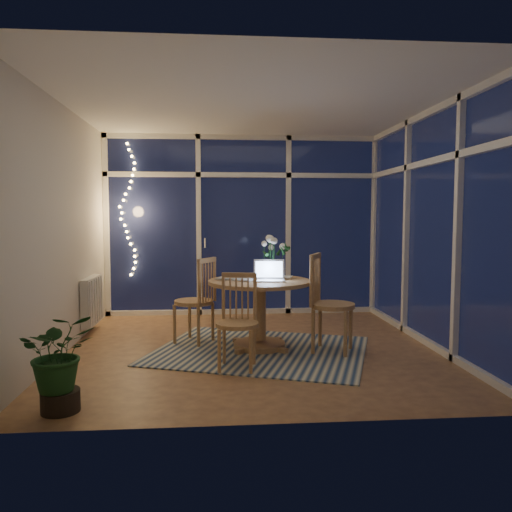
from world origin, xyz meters
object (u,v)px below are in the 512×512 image
(laptop, at_px, (269,270))
(flower_vase, at_px, (277,268))
(dining_table, at_px, (259,314))
(chair_front, at_px, (237,322))
(chair_left, at_px, (194,300))
(chair_right, at_px, (333,303))
(potted_plant, at_px, (59,361))

(laptop, distance_m, flower_vase, 0.29)
(dining_table, relative_size, chair_front, 1.21)
(dining_table, relative_size, chair_left, 1.11)
(chair_front, distance_m, laptop, 0.85)
(chair_right, height_order, chair_front, chair_right)
(chair_left, xyz_separation_m, chair_front, (0.44, -1.04, -0.04))
(chair_right, bearing_deg, flower_vase, 79.01)
(dining_table, relative_size, flower_vase, 5.23)
(chair_front, bearing_deg, dining_table, 79.51)
(dining_table, height_order, chair_left, chair_left)
(dining_table, xyz_separation_m, chair_front, (-0.28, -0.73, 0.08))
(potted_plant, bearing_deg, chair_right, 30.88)
(potted_plant, bearing_deg, laptop, 41.95)
(dining_table, distance_m, chair_left, 0.79)
(dining_table, height_order, laptop, laptop)
(dining_table, relative_size, laptop, 3.32)
(laptop, bearing_deg, potted_plant, -132.60)
(chair_left, height_order, chair_front, chair_left)
(chair_left, distance_m, flower_vase, 1.00)
(chair_front, bearing_deg, flower_vase, 72.01)
(chair_left, bearing_deg, potted_plant, 4.85)
(chair_left, distance_m, laptop, 0.98)
(chair_front, relative_size, potted_plant, 1.20)
(chair_right, height_order, potted_plant, chair_right)
(chair_right, xyz_separation_m, potted_plant, (-2.37, -1.42, -0.15))
(chair_right, distance_m, potted_plant, 2.76)
(chair_right, height_order, flower_vase, chair_right)
(dining_table, bearing_deg, laptop, -42.88)
(dining_table, height_order, chair_front, chair_front)
(chair_front, height_order, laptop, laptop)
(chair_right, xyz_separation_m, flower_vase, (-0.54, 0.39, 0.33))
(chair_front, xyz_separation_m, laptop, (0.37, 0.64, 0.42))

